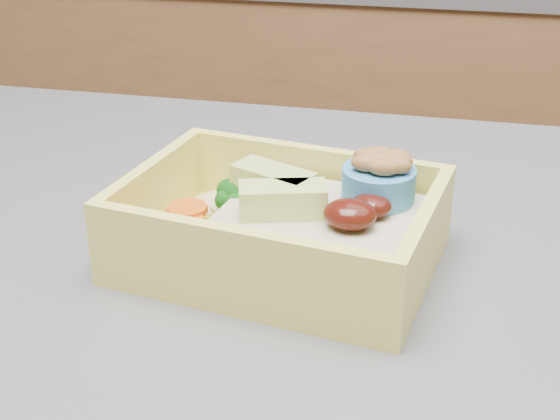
# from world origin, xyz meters

# --- Properties ---
(bento_box) EXTENTS (0.20, 0.15, 0.07)m
(bento_box) POSITION_xyz_m (-0.01, 0.04, 0.94)
(bento_box) COLOR #E6DB5F
(bento_box) RESTS_ON island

